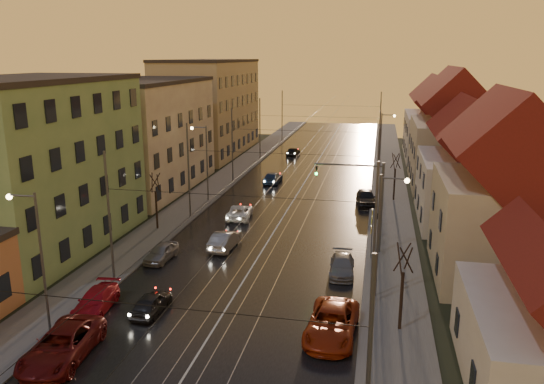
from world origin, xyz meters
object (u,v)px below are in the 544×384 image
Objects in this scene: driving_car_3 at (273,178)px; parked_right_1 at (342,266)px; street_lamp_3 at (383,138)px; traffic_light_mast at (368,196)px; street_lamp_0 at (36,249)px; street_lamp_1 at (384,225)px; parked_left_3 at (161,252)px; driving_car_4 at (293,151)px; parked_left_1 at (62,345)px; parked_right_2 at (366,197)px; street_lamp_2 at (204,156)px; driving_car_2 at (240,212)px; driving_car_0 at (151,303)px; parked_left_2 at (96,301)px; parked_right_0 at (332,323)px; driving_car_1 at (225,240)px.

driving_car_3 reaches higher than parked_right_1.
traffic_light_mast is (-1.11, -28.00, -0.29)m from street_lamp_3.
street_lamp_0 reaches higher than parked_right_1.
street_lamp_1 is at bearing -54.87° from parked_right_1.
street_lamp_1 is 2.16× the size of parked_left_3.
street_lamp_1 is 50.07m from driving_car_4.
street_lamp_0 is at bearing 133.11° from parked_left_1.
parked_right_2 is at bearing -96.27° from street_lamp_3.
driving_car_4 is 1.03× the size of parked_left_3.
street_lamp_1 reaches higher than driving_car_4.
street_lamp_3 reaches higher than parked_left_3.
street_lamp_2 is (-18.21, 20.00, 0.00)m from street_lamp_1.
street_lamp_1 reaches higher than driving_car_2.
driving_car_4 is 0.67× the size of parked_left_1.
driving_car_0 is 52.74m from driving_car_4.
traffic_light_mast is at bearing -35.07° from street_lamp_2.
driving_car_4 is at bearing 80.48° from parked_left_2.
parked_right_0 is at bearing 111.18° from driving_car_2.
street_lamp_1 is 17.99m from parked_left_2.
street_lamp_2 is 24.24m from street_lamp_3.
street_lamp_2 is at bearing 179.93° from parked_right_2.
parked_right_1 is (10.23, -26.07, -0.05)m from driving_car_3.
driving_car_1 is (-11.03, -1.34, -3.89)m from traffic_light_mast.
street_lamp_2 reaches higher than parked_right_0.
street_lamp_3 is 32.03m from driving_car_1.
street_lamp_2 is 17.36m from parked_left_3.
parked_right_2 is (-0.43, 14.00, -3.82)m from traffic_light_mast.
driving_car_1 reaches higher than driving_car_0.
driving_car_1 is at bearing 67.52° from street_lamp_0.
driving_car_1 is at bearing -95.62° from driving_car_0.
street_lamp_3 reaches higher than traffic_light_mast.
traffic_light_mast is at bearing 86.39° from parked_right_0.
driving_car_4 reaches higher than parked_right_1.
street_lamp_3 is 18.51m from driving_car_4.
street_lamp_3 is 1.84× the size of parked_left_2.
driving_car_4 is at bearing 107.57° from parked_right_2.
street_lamp_1 is at bearing -47.68° from street_lamp_2.
traffic_light_mast is at bearing 21.30° from parked_left_3.
driving_car_3 is 1.04× the size of parked_left_2.
parked_left_2 is (-3.35, -0.46, 0.01)m from driving_car_0.
parked_left_1 is at bearing 77.66° from driving_car_2.
driving_car_3 is at bearing -90.34° from driving_car_0.
parked_right_0 is (-2.56, -41.33, -4.11)m from street_lamp_3.
street_lamp_0 is 1.75× the size of parked_right_2.
street_lamp_2 is at bearing 90.00° from street_lamp_0.
driving_car_2 is (5.14, -5.27, -4.25)m from street_lamp_2.
street_lamp_0 is 1.90× the size of parked_right_1.
street_lamp_1 is 14.78m from driving_car_0.
parked_left_3 is (-3.03, -11.42, -0.00)m from driving_car_2.
parked_left_1 is at bearing -84.30° from parked_left_2.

